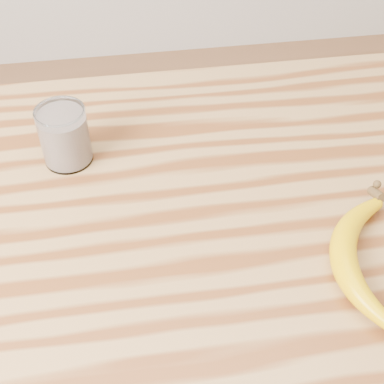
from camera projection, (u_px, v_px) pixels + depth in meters
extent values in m
cube|color=olive|center=(147.00, 225.00, 0.83)|extent=(1.20, 0.80, 0.04)
cylinder|color=brown|center=(344.00, 219.00, 1.45)|extent=(0.06, 0.06, 0.86)
cylinder|color=white|center=(64.00, 136.00, 0.88)|extent=(0.08, 0.08, 0.10)
torus|color=white|center=(59.00, 111.00, 0.84)|extent=(0.08, 0.08, 0.00)
cylinder|color=beige|center=(65.00, 139.00, 0.88)|extent=(0.08, 0.08, 0.08)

